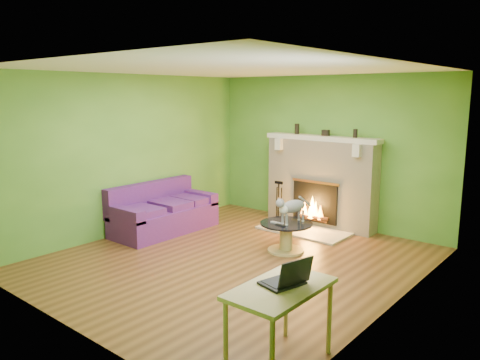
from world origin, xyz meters
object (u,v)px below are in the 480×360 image
(sofa, at_px, (163,213))
(desk, at_px, (280,296))
(coffee_table, at_px, (286,235))
(cat, at_px, (293,209))

(sofa, xyz_separation_m, desk, (3.81, -2.01, 0.31))
(sofa, height_order, coffee_table, sofa)
(desk, bearing_deg, sofa, 152.14)
(sofa, distance_m, coffee_table, 2.24)
(cat, bearing_deg, coffee_table, -134.93)
(coffee_table, bearing_deg, desk, -56.86)
(sofa, distance_m, desk, 4.32)
(coffee_table, distance_m, desk, 2.98)
(sofa, relative_size, cat, 2.76)
(sofa, height_order, desk, sofa)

